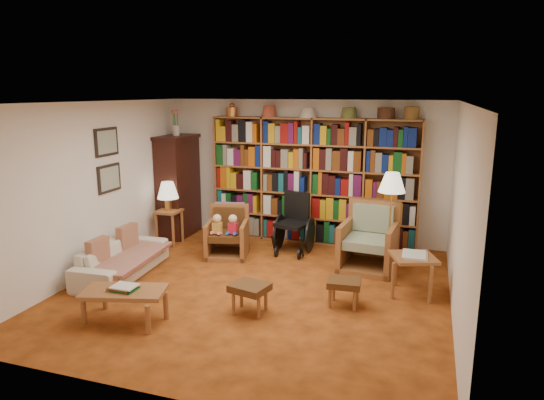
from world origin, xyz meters
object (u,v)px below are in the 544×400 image
at_px(wheelchair, 294,225).
at_px(footstool_a, 250,290).
at_px(side_table_papers, 413,262).
at_px(footstool_b, 344,284).
at_px(side_table_lamp, 169,219).
at_px(floor_lamp, 392,186).
at_px(coffee_table, 124,294).
at_px(armchair_sage, 369,243).
at_px(sofa, 122,259).
at_px(armchair_leather, 229,235).

relative_size(wheelchair, footstool_a, 1.97).
bearing_deg(side_table_papers, footstool_b, -141.57).
xyz_separation_m(side_table_lamp, footstool_a, (2.31, -2.13, -0.15)).
height_order(wheelchair, footstool_b, wheelchair).
bearing_deg(floor_lamp, coffee_table, -136.19).
relative_size(armchair_sage, floor_lamp, 0.67).
height_order(sofa, floor_lamp, floor_lamp).
relative_size(armchair_sage, wheelchair, 1.00).
xyz_separation_m(armchair_sage, wheelchair, (-1.29, 0.40, 0.07)).
relative_size(sofa, floor_lamp, 1.13).
distance_m(wheelchair, footstool_b, 2.24).
height_order(sofa, armchair_leather, armchair_leather).
bearing_deg(armchair_leather, side_table_papers, -14.05).
bearing_deg(floor_lamp, armchair_leather, -178.10).
height_order(floor_lamp, footstool_b, floor_lamp).
distance_m(footstool_b, coffee_table, 2.65).
distance_m(floor_lamp, coffee_table, 3.96).
distance_m(armchair_leather, side_table_papers, 3.03).
xyz_separation_m(armchair_leather, floor_lamp, (2.55, 0.08, 0.94)).
bearing_deg(side_table_lamp, sofa, -86.31).
relative_size(footstool_a, coffee_table, 0.49).
bearing_deg(armchair_leather, footstool_b, -32.61).
bearing_deg(side_table_papers, armchair_leather, 165.95).
relative_size(sofa, side_table_papers, 2.43).
distance_m(footstool_a, coffee_table, 1.47).
bearing_deg(sofa, side_table_lamp, -0.02).
distance_m(armchair_sage, footstool_b, 1.51).
bearing_deg(side_table_lamp, armchair_leather, -9.75).
bearing_deg(footstool_a, footstool_b, 27.58).
relative_size(sofa, coffee_table, 1.62).
relative_size(wheelchair, footstool_b, 2.27).
height_order(footstool_a, coffee_table, coffee_table).
bearing_deg(armchair_sage, footstool_a, -119.74).
bearing_deg(armchair_sage, floor_lamp, -8.97).
xyz_separation_m(sofa, floor_lamp, (3.68, 1.42, 1.04)).
bearing_deg(coffee_table, footstool_a, 26.79).
distance_m(side_table_lamp, floor_lamp, 3.87).
relative_size(armchair_leather, coffee_table, 0.80).
distance_m(wheelchair, footstool_a, 2.46).
height_order(sofa, footstool_a, sofa).
xyz_separation_m(floor_lamp, footstool_a, (-1.47, -2.00, -0.99)).
bearing_deg(footstool_a, sofa, 165.37).
bearing_deg(footstool_b, wheelchair, 121.65).
relative_size(sofa, footstool_b, 3.86).
height_order(armchair_leather, footstool_a, armchair_leather).
bearing_deg(coffee_table, floor_lamp, 43.81).
bearing_deg(side_table_papers, coffee_table, -149.74).
xyz_separation_m(side_table_papers, coffee_table, (-3.16, -1.84, -0.11)).
relative_size(armchair_leather, footstool_b, 1.90).
bearing_deg(wheelchair, coffee_table, -110.94).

